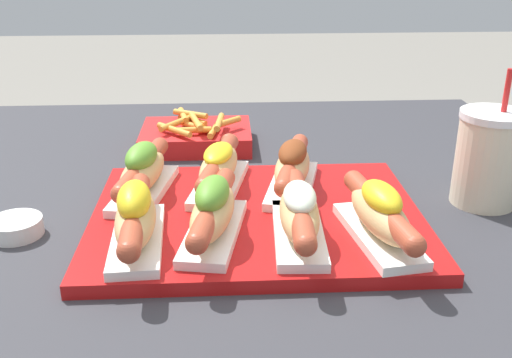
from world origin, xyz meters
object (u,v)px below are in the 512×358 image
object	(u,v)px
hot_dog_3	(380,214)
hot_dog_5	(219,167)
hot_dog_0	(136,218)
fries_basket	(196,136)
hot_dog_2	(299,213)
drink_cup	(488,158)
hot_dog_1	(213,211)
hot_dog_4	(143,172)
sauce_bowl	(16,226)
serving_tray	(257,218)
hot_dog_6	(292,167)

from	to	relation	value
hot_dog_3	hot_dog_5	distance (m)	0.26
hot_dog_0	fries_basket	size ratio (longest dim) A/B	1.06
hot_dog_2	drink_cup	xyz separation A→B (m)	(0.29, 0.13, 0.02)
hot_dog_5	hot_dog_3	bearing A→B (deg)	-40.66
hot_dog_5	hot_dog_1	bearing A→B (deg)	-92.50
hot_dog_3	drink_cup	xyz separation A→B (m)	(0.19, 0.14, 0.02)
hot_dog_2	hot_dog_4	bearing A→B (deg)	145.10
hot_dog_1	sauce_bowl	xyz separation A→B (m)	(-0.26, 0.05, -0.04)
serving_tray	hot_dog_4	world-z (taller)	hot_dog_4
hot_dog_5	sauce_bowl	bearing A→B (deg)	-159.42
sauce_bowl	drink_cup	xyz separation A→B (m)	(0.65, 0.07, 0.06)
hot_dog_1	hot_dog_2	size ratio (longest dim) A/B	0.99
hot_dog_0	drink_cup	bearing A→B (deg)	15.15
drink_cup	hot_dog_4	bearing A→B (deg)	177.94
hot_dog_0	hot_dog_5	world-z (taller)	hot_dog_0
hot_dog_2	hot_dog_5	world-z (taller)	hot_dog_2
hot_dog_5	drink_cup	size ratio (longest dim) A/B	1.05
hot_dog_4	fries_basket	size ratio (longest dim) A/B	1.05
hot_dog_1	fries_basket	world-z (taller)	hot_dog_1
hot_dog_1	hot_dog_4	world-z (taller)	hot_dog_1
hot_dog_2	hot_dog_5	size ratio (longest dim) A/B	1.02
hot_dog_4	hot_dog_6	size ratio (longest dim) A/B	1.01
hot_dog_0	sauce_bowl	bearing A→B (deg)	158.93
hot_dog_3	hot_dog_5	size ratio (longest dim) A/B	1.01
sauce_bowl	hot_dog_1	bearing A→B (deg)	-11.16
hot_dog_2	hot_dog_6	size ratio (longest dim) A/B	1.02
hot_dog_1	serving_tray	bearing A→B (deg)	49.33
hot_dog_3	drink_cup	world-z (taller)	drink_cup
hot_dog_3	hot_dog_5	xyz separation A→B (m)	(-0.20, 0.17, -0.00)
hot_dog_0	hot_dog_6	xyz separation A→B (m)	(0.21, 0.16, -0.00)
serving_tray	hot_dog_4	bearing A→B (deg)	156.74
hot_dog_1	hot_dog_2	distance (m)	0.11
hot_dog_1	hot_dog_5	bearing A→B (deg)	87.50
hot_dog_3	fries_basket	distance (m)	0.47
hot_dog_6	fries_basket	world-z (taller)	hot_dog_6
hot_dog_6	drink_cup	xyz separation A→B (m)	(0.28, -0.02, 0.02)
hot_dog_3	sauce_bowl	distance (m)	0.47
hot_dog_2	hot_dog_6	xyz separation A→B (m)	(0.01, 0.15, 0.00)
hot_dog_1	drink_cup	bearing A→B (deg)	16.75
hot_dog_1	hot_dog_3	bearing A→B (deg)	-4.98
hot_dog_4	hot_dog_5	world-z (taller)	hot_dog_4
hot_dog_2	drink_cup	size ratio (longest dim) A/B	1.07
hot_dog_1	hot_dog_4	bearing A→B (deg)	126.90
hot_dog_2	hot_dog_5	bearing A→B (deg)	121.67
sauce_bowl	drink_cup	size ratio (longest dim) A/B	0.35
serving_tray	hot_dog_1	distance (m)	0.10
hot_dog_3	sauce_bowl	xyz separation A→B (m)	(-0.46, 0.07, -0.04)
serving_tray	sauce_bowl	size ratio (longest dim) A/B	6.36
hot_dog_3	hot_dog_6	distance (m)	0.18
hot_dog_6	fries_basket	xyz separation A→B (m)	(-0.15, 0.25, -0.03)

